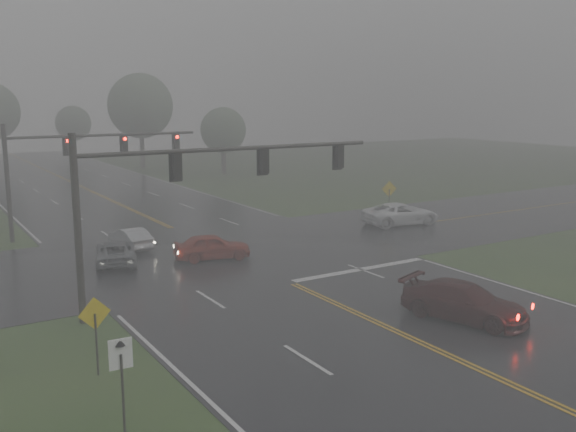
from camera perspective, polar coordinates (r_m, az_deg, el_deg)
ground at (r=21.98m, az=21.10°, el=-14.69°), size 180.00×180.00×0.00m
main_road at (r=36.74m, az=-4.52°, el=-3.80°), size 18.00×160.00×0.02m
cross_street at (r=38.47m, az=-5.89°, el=-3.16°), size 120.00×14.00×0.02m
stop_bar at (r=34.54m, az=6.48°, el=-4.78°), size 8.50×0.50×0.01m
sedan_maroon at (r=27.89m, az=15.32°, el=-8.89°), size 3.76×5.69×1.53m
sedan_red at (r=36.70m, az=-6.74°, el=-3.86°), size 4.59×2.73×1.47m
sedan_silver at (r=40.06m, az=-13.81°, el=-2.86°), size 1.71×4.03×1.29m
car_grey at (r=36.80m, az=-15.00°, el=-4.11°), size 3.29×4.95×1.26m
pickup_white at (r=46.91m, az=9.95°, el=-0.76°), size 5.93×3.34×1.56m
signal_gantry_near at (r=27.97m, az=-9.46°, el=2.90°), size 14.45×0.34×7.73m
signal_gantry_far at (r=44.31m, az=-18.81°, el=4.98°), size 12.72×0.38×7.44m
sign_diamond_west at (r=22.23m, az=-16.76°, el=-9.08°), size 1.11×0.21×2.69m
sign_arrow_white at (r=18.04m, az=-14.59°, el=-13.07°), size 0.63×0.11×2.85m
sign_diamond_east at (r=48.44m, az=8.98°, el=1.99°), size 1.20×0.30×2.92m
tree_ne_a at (r=83.96m, az=-12.98°, el=9.52°), size 8.16×8.16×11.99m
tree_e_near at (r=76.07m, az=-5.78°, el=7.59°), size 5.35×5.35×7.86m
tree_n_far at (r=102.49m, az=-18.55°, el=7.81°), size 5.25×5.25×7.70m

